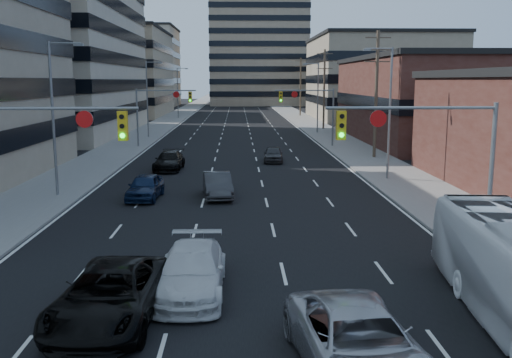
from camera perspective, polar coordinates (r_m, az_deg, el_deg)
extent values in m
plane|color=black|center=(15.08, -2.47, -17.10)|extent=(400.00, 400.00, 0.00)
cube|color=black|center=(143.61, -1.94, 7.14)|extent=(18.00, 300.00, 0.02)
cube|color=slate|center=(144.08, -6.55, 7.11)|extent=(5.00, 300.00, 0.15)
cube|color=slate|center=(144.05, 2.68, 7.16)|extent=(5.00, 300.00, 0.15)
cube|color=#ADA089|center=(78.64, -22.82, 14.35)|extent=(26.00, 34.00, 28.00)
cube|color=gray|center=(116.00, -14.11, 10.15)|extent=(20.00, 30.00, 16.00)
cube|color=#472119|center=(67.81, 18.87, 7.37)|extent=(20.00, 30.00, 9.00)
cube|color=gray|center=(104.43, 12.07, 9.74)|extent=(22.00, 28.00, 14.00)
cube|color=#ADA089|center=(156.04, -12.48, 10.80)|extent=(24.00, 24.00, 20.00)
cube|color=gray|center=(146.93, 10.80, 9.37)|extent=(22.00, 22.00, 12.00)
cylinder|color=slate|center=(22.56, -19.90, 6.65)|extent=(6.50, 0.12, 0.12)
cube|color=gold|center=(21.93, -13.17, 5.20)|extent=(0.35, 0.28, 1.10)
cylinder|color=black|center=(21.75, -13.29, 6.08)|extent=(0.18, 0.06, 0.18)
cylinder|color=black|center=(21.78, -13.26, 5.16)|extent=(0.18, 0.06, 0.18)
cylinder|color=#0CE526|center=(21.81, -13.22, 4.25)|extent=(0.18, 0.06, 0.18)
cylinder|color=white|center=(22.20, -16.78, 5.74)|extent=(0.64, 0.06, 0.64)
cylinder|color=slate|center=(23.89, 22.43, -0.13)|extent=(0.18, 0.18, 6.00)
cylinder|color=slate|center=(22.45, 15.26, 6.88)|extent=(6.50, 0.12, 0.12)
cube|color=gold|center=(21.86, 8.50, 5.34)|extent=(0.35, 0.28, 1.10)
cylinder|color=black|center=(21.68, 8.60, 6.22)|extent=(0.18, 0.06, 0.18)
cylinder|color=black|center=(21.71, 8.58, 5.30)|extent=(0.18, 0.06, 0.18)
cylinder|color=#0CE526|center=(21.74, 8.55, 4.38)|extent=(0.18, 0.06, 0.18)
cylinder|color=white|center=(22.11, 12.12, 5.92)|extent=(0.64, 0.06, 0.64)
cylinder|color=slate|center=(59.45, -11.78, 5.96)|extent=(0.18, 0.18, 6.00)
cylinder|color=slate|center=(58.89, -8.97, 8.74)|extent=(6.00, 0.12, 0.12)
cube|color=gold|center=(58.66, -6.60, 8.15)|extent=(0.35, 0.28, 1.10)
cylinder|color=black|center=(58.49, -6.62, 8.49)|extent=(0.18, 0.06, 0.18)
cylinder|color=black|center=(58.50, -6.61, 8.15)|extent=(0.18, 0.06, 0.18)
cylinder|color=#0CE526|center=(58.52, -6.60, 7.81)|extent=(0.18, 0.06, 0.18)
cylinder|color=white|center=(58.76, -7.98, 8.37)|extent=(0.64, 0.06, 0.64)
cylinder|color=slate|center=(59.39, 7.71, 6.07)|extent=(0.18, 0.18, 6.00)
cylinder|color=slate|center=(58.85, 4.85, 8.82)|extent=(6.00, 0.12, 0.12)
cube|color=gold|center=(58.63, 2.49, 8.21)|extent=(0.35, 0.28, 1.10)
cylinder|color=black|center=(58.47, 2.51, 8.55)|extent=(0.18, 0.06, 0.18)
cylinder|color=black|center=(58.47, 2.50, 8.20)|extent=(0.18, 0.06, 0.18)
cylinder|color=#0CE526|center=(58.49, 2.50, 7.86)|extent=(0.18, 0.06, 0.18)
cylinder|color=white|center=(58.72, 3.87, 8.44)|extent=(0.64, 0.06, 0.64)
cylinder|color=#4C3D2D|center=(50.90, 11.92, 8.15)|extent=(0.28, 0.28, 11.00)
cube|color=#4C3D2D|center=(51.01, 12.12, 13.66)|extent=(2.20, 0.10, 0.10)
cube|color=#4C3D2D|center=(50.95, 12.08, 12.54)|extent=(2.20, 0.10, 0.10)
cube|color=#4C3D2D|center=(50.91, 12.04, 11.41)|extent=(2.20, 0.10, 0.10)
cylinder|color=#4C3D2D|center=(80.36, 6.83, 8.84)|extent=(0.28, 0.28, 11.00)
cube|color=#4C3D2D|center=(80.43, 6.90, 12.34)|extent=(2.20, 0.10, 0.10)
cube|color=#4C3D2D|center=(80.39, 6.89, 11.62)|extent=(2.20, 0.10, 0.10)
cube|color=#4C3D2D|center=(80.36, 6.87, 10.91)|extent=(2.20, 0.10, 0.10)
cylinder|color=#4C3D2D|center=(110.11, 4.47, 9.14)|extent=(0.28, 0.28, 11.00)
cube|color=#4C3D2D|center=(110.16, 4.50, 11.69)|extent=(2.20, 0.10, 0.10)
cube|color=#4C3D2D|center=(110.13, 4.50, 11.17)|extent=(2.20, 0.10, 0.10)
cube|color=#4C3D2D|center=(110.11, 4.49, 10.65)|extent=(2.20, 0.10, 0.10)
cylinder|color=slate|center=(35.19, -19.62, 5.49)|extent=(0.16, 0.16, 9.00)
cylinder|color=slate|center=(34.91, -18.61, 12.75)|extent=(1.80, 0.10, 0.10)
cube|color=slate|center=(34.69, -17.30, 12.71)|extent=(0.50, 0.22, 0.14)
cylinder|color=slate|center=(69.31, -10.82, 7.76)|extent=(0.16, 0.16, 9.00)
cylinder|color=slate|center=(69.17, -10.19, 11.42)|extent=(1.80, 0.10, 0.10)
cube|color=slate|center=(69.06, -9.52, 11.38)|extent=(0.50, 0.22, 0.14)
cylinder|color=slate|center=(104.02, -7.83, 8.49)|extent=(0.16, 0.16, 9.00)
cylinder|color=slate|center=(103.93, -7.39, 10.92)|extent=(1.80, 0.10, 0.10)
cube|color=slate|center=(103.85, -6.94, 10.89)|extent=(0.50, 0.22, 0.14)
cylinder|color=slate|center=(39.87, 13.22, 6.25)|extent=(0.16, 0.16, 9.00)
cylinder|color=slate|center=(39.63, 12.19, 12.63)|extent=(1.80, 0.10, 0.10)
cube|color=slate|center=(39.45, 11.03, 12.57)|extent=(0.50, 0.22, 0.14)
cylinder|color=slate|center=(74.20, 6.20, 8.00)|extent=(0.16, 0.16, 9.00)
cylinder|color=slate|center=(74.07, 5.56, 11.42)|extent=(1.80, 0.10, 0.10)
cube|color=slate|center=(73.97, 4.93, 11.37)|extent=(0.50, 0.22, 0.14)
imported|color=black|center=(17.05, -14.35, -11.17)|extent=(3.05, 5.95, 1.61)
imported|color=silver|center=(18.75, -6.46, -9.11)|extent=(2.17, 5.25, 1.52)
imported|color=#ABABB0|center=(13.95, 10.25, -15.93)|extent=(3.27, 6.02, 1.60)
imported|color=#0E1C39|center=(33.69, -11.02, -0.77)|extent=(1.95, 4.35, 1.45)
imported|color=#303032|center=(33.63, -3.86, -0.62)|extent=(2.02, 4.57, 1.46)
imported|color=black|center=(44.27, -8.67, 1.80)|extent=(2.19, 4.97, 1.42)
imported|color=#333436|center=(48.17, 1.74, 2.50)|extent=(1.78, 3.97, 1.32)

